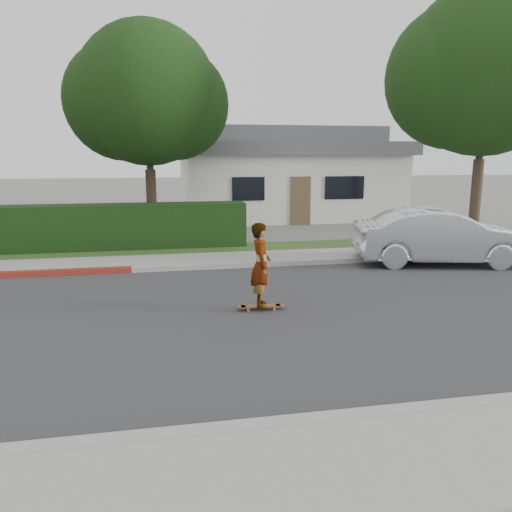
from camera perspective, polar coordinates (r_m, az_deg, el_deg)
The scene contains 12 objects.
ground at distance 9.67m, azimuth -21.19°, elevation -7.56°, with size 120.00×120.00×0.00m, color slate.
road at distance 9.66m, azimuth -21.19°, elevation -7.54°, with size 60.00×8.00×0.01m, color #2D2D30.
curb_far at distance 13.55m, azimuth -18.23°, elevation -1.67°, with size 60.00×0.20×0.15m, color #9E9E99.
sidewalk_far at distance 14.43m, azimuth -17.79°, elevation -0.92°, with size 60.00×1.60×0.12m, color gray.
planting_strip at distance 15.98m, azimuth -17.13°, elevation 0.26°, with size 60.00×1.60×0.10m, color #2D4C1E.
hedge at distance 17.05m, azimuth -27.13°, elevation 2.56°, with size 15.00×1.00×1.50m, color black.
tree_center at distance 18.29m, azimuth -12.35°, elevation 17.15°, with size 5.66×4.84×7.44m.
tree_right at distance 19.16m, azimuth 24.48°, elevation 18.32°, with size 6.32×5.60×8.56m.
house at distance 25.77m, azimuth 3.10°, elevation 9.43°, with size 10.60×8.60×4.30m.
skateboard at distance 9.92m, azimuth 0.55°, elevation -5.76°, with size 0.98×0.25×0.09m.
skateboarder at distance 9.71m, azimuth 0.56°, elevation -1.02°, with size 0.60×0.40×1.65m, color white.
car_silver at distance 14.83m, azimuth 20.37°, elevation 2.07°, with size 1.65×4.74×1.56m, color silver.
Camera 1 is at (1.80, -9.00, 3.03)m, focal length 35.00 mm.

